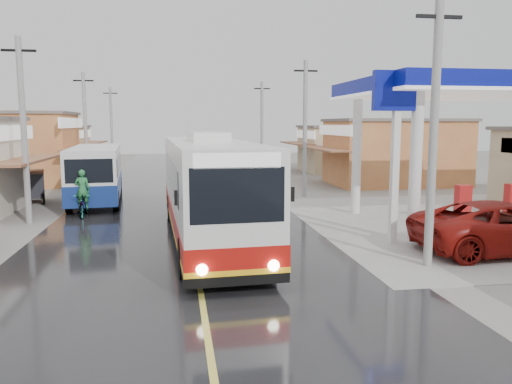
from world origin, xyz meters
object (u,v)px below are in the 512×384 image
(coach_bus, at_px, (208,189))
(second_bus, at_px, (96,173))
(tricycle_far, at_px, (30,184))
(cyclist, at_px, (84,201))
(jeepney, at_px, (506,227))

(coach_bus, distance_m, second_bus, 11.63)
(coach_bus, height_order, tricycle_far, coach_bus)
(cyclist, bearing_deg, jeepney, -31.11)
(jeepney, height_order, tricycle_far, tricycle_far)
(second_bus, xyz_separation_m, cyclist, (0.07, -4.51, -0.91))
(cyclist, bearing_deg, second_bus, 90.36)
(cyclist, relative_size, tricycle_far, 0.94)
(coach_bus, distance_m, tricycle_far, 14.10)
(coach_bus, bearing_deg, tricycle_far, 127.67)
(coach_bus, relative_size, second_bus, 1.38)
(second_bus, xyz_separation_m, jeepney, (15.39, -13.57, -0.78))
(second_bus, distance_m, cyclist, 4.61)
(coach_bus, xyz_separation_m, jeepney, (9.85, -3.34, -1.07))
(jeepney, distance_m, cyclist, 17.79)
(coach_bus, height_order, cyclist, coach_bus)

